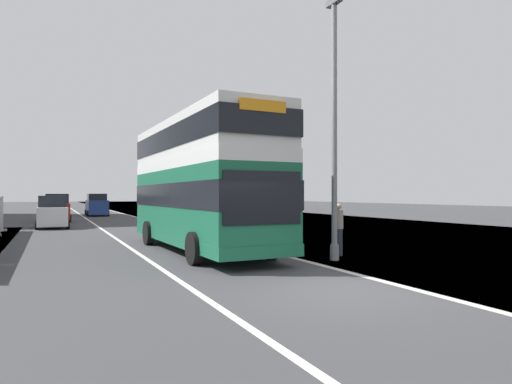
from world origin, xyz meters
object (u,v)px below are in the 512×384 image
at_px(car_oncoming_near, 52,213).
at_px(pedestrian_at_kerb, 338,229).
at_px(double_decker_bus, 200,182).
at_px(lamppost_foreground, 334,136).
at_px(roadworks_barrier, 256,227).
at_px(car_receding_mid, 57,209).
at_px(car_receding_far, 97,205).

bearing_deg(car_oncoming_near, pedestrian_at_kerb, -63.94).
height_order(double_decker_bus, pedestrian_at_kerb, double_decker_bus).
xyz_separation_m(lamppost_foreground, pedestrian_at_kerb, (0.75, 0.86, -3.09)).
distance_m(double_decker_bus, car_oncoming_near, 15.98).
bearing_deg(double_decker_bus, pedestrian_at_kerb, -39.63).
xyz_separation_m(roadworks_barrier, pedestrian_at_kerb, (0.85, -5.02, 0.24)).
xyz_separation_m(car_receding_mid, pedestrian_at_kerb, (8.62, -25.37, -0.11)).
height_order(car_oncoming_near, car_receding_mid, car_receding_mid).
distance_m(double_decker_bus, car_receding_mid, 22.64).
distance_m(roadworks_barrier, car_oncoming_near, 15.61).
relative_size(roadworks_barrier, pedestrian_at_kerb, 0.99).
bearing_deg(lamppost_foreground, roadworks_barrier, 90.91).
distance_m(double_decker_bus, pedestrian_at_kerb, 5.40).
bearing_deg(car_receding_mid, car_receding_far, 67.98).
distance_m(car_receding_far, pedestrian_at_kerb, 35.00).
relative_size(double_decker_bus, car_oncoming_near, 2.74).
relative_size(lamppost_foreground, roadworks_barrier, 4.76).
distance_m(roadworks_barrier, car_receding_far, 29.91).
distance_m(lamppost_foreground, car_receding_mid, 27.55).
relative_size(lamppost_foreground, car_receding_far, 1.86).
bearing_deg(lamppost_foreground, double_decker_bus, 127.71).
bearing_deg(double_decker_bus, car_receding_mid, 101.94).
bearing_deg(car_receding_far, double_decker_bus, -88.33).
distance_m(roadworks_barrier, car_receding_mid, 21.79).
height_order(car_receding_far, pedestrian_at_kerb, car_receding_far).
xyz_separation_m(roadworks_barrier, car_receding_far, (-4.02, 29.64, 0.38)).
relative_size(car_receding_far, pedestrian_at_kerb, 2.53).
distance_m(double_decker_bus, roadworks_barrier, 4.05).
relative_size(double_decker_bus, roadworks_barrier, 5.93).
relative_size(car_receding_mid, car_receding_far, 0.98).
bearing_deg(roadworks_barrier, lamppost_foreground, -89.09).
height_order(car_oncoming_near, car_receding_far, car_receding_far).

